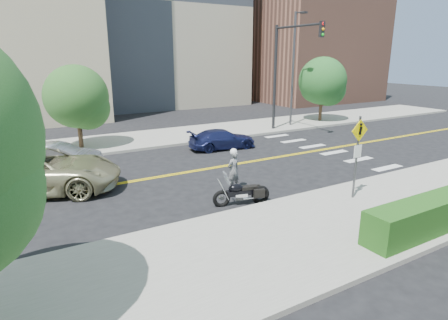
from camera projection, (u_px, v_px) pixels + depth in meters
ground_plane at (178, 174)px, 16.99m from camera, size 120.00×120.00×0.00m
sidewalk_near at (284, 240)px, 10.73m from camera, size 60.00×5.00×0.15m
sidewalk_far at (130, 141)px, 23.20m from camera, size 60.00×5.00×0.15m
building_mid at (146, 9)px, 39.80m from camera, size 18.00×14.00×20.00m
building_right at (310, 49)px, 44.65m from camera, size 14.00×12.00×12.00m
lamp_post at (293, 70)px, 27.11m from camera, size 0.16×0.16×8.00m
traffic_light at (284, 64)px, 24.82m from camera, size 0.28×4.50×7.00m
pedestrian_sign at (358, 150)px, 13.25m from camera, size 0.78×0.08×3.00m
motorcyclist at (233, 169)px, 14.75m from camera, size 0.66×0.51×1.70m
motorcycle at (242, 188)px, 13.35m from camera, size 2.15×1.10×1.25m
suv at (39, 171)px, 14.50m from camera, size 6.73×4.91×1.70m
parked_car_silver at (59, 157)px, 17.45m from camera, size 4.02×2.77×1.25m
parked_car_blue at (222, 139)px, 21.42m from camera, size 4.03×1.98×1.13m
tree_far_a at (76, 97)px, 20.54m from camera, size 3.47×3.47×4.74m
tree_far_b at (322, 81)px, 29.35m from camera, size 3.71×3.71×5.12m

